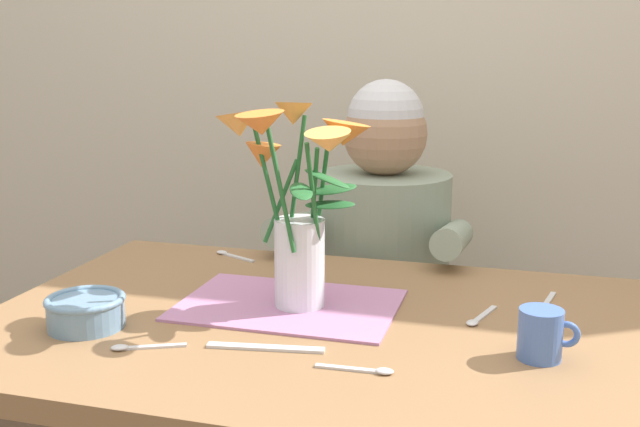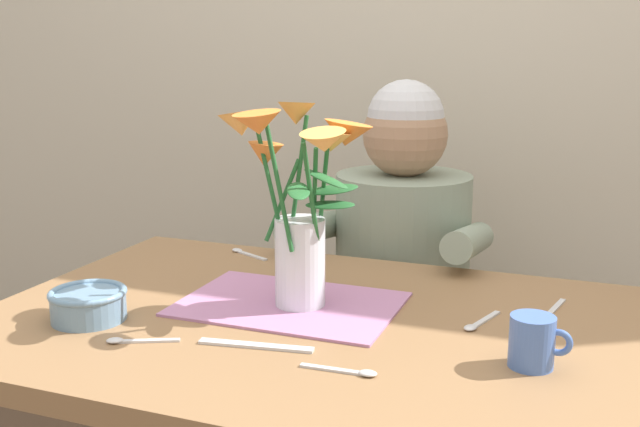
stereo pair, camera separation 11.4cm
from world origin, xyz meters
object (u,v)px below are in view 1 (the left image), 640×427
at_px(ceramic_bowl, 86,310).
at_px(tea_cup, 541,334).
at_px(flower_vase, 298,196).
at_px(dinner_knife, 265,348).
at_px(seated_person, 382,301).

height_order(ceramic_bowl, tea_cup, tea_cup).
distance_m(flower_vase, dinner_knife, 0.29).
height_order(ceramic_bowl, dinner_knife, ceramic_bowl).
bearing_deg(dinner_knife, flower_vase, 83.05).
bearing_deg(flower_vase, tea_cup, -15.16).
relative_size(flower_vase, tea_cup, 4.04).
distance_m(seated_person, dinner_knife, 0.79).
height_order(seated_person, tea_cup, seated_person).
bearing_deg(seated_person, flower_vase, -96.50).
bearing_deg(flower_vase, dinner_knife, -88.22).
relative_size(dinner_knife, tea_cup, 2.04).
xyz_separation_m(ceramic_bowl, dinner_knife, (0.33, -0.01, -0.03)).
bearing_deg(flower_vase, ceramic_bowl, -149.22).
bearing_deg(dinner_knife, ceramic_bowl, 170.33).
relative_size(flower_vase, dinner_knife, 1.98).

